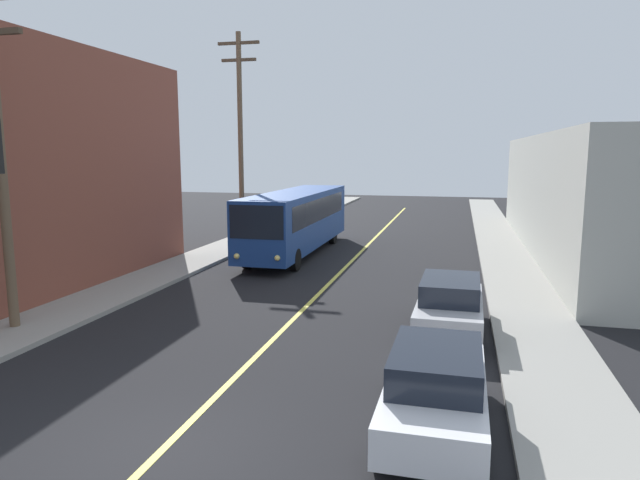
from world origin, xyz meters
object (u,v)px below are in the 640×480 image
object	(u,v)px
parked_car_silver	(450,305)
utility_pole_mid	(240,129)
parked_car_white	(436,388)
city_bus	(297,219)

from	to	relation	value
parked_car_silver	utility_pole_mid	world-z (taller)	utility_pole_mid
parked_car_white	parked_car_silver	xyz separation A→B (m)	(0.15, 6.00, 0.00)
parked_car_silver	utility_pole_mid	distance (m)	19.22
city_bus	parked_car_silver	distance (m)	13.95
parked_car_silver	utility_pole_mid	bearing A→B (deg)	130.55
parked_car_white	parked_car_silver	distance (m)	6.00
parked_car_white	utility_pole_mid	world-z (taller)	utility_pole_mid
city_bus	parked_car_silver	bearing A→B (deg)	-55.28
parked_car_white	city_bus	bearing A→B (deg)	114.04
city_bus	parked_car_white	size ratio (longest dim) A/B	2.75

